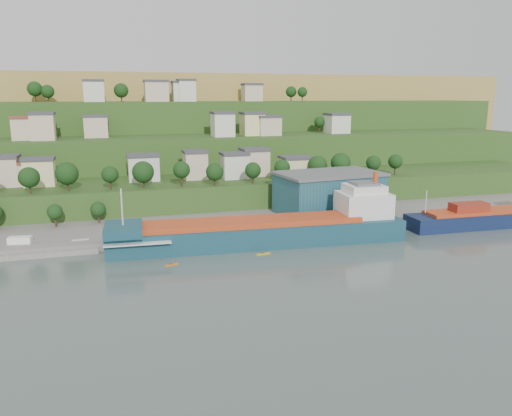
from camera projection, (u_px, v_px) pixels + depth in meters
name	position (u px, v px, depth m)	size (l,w,h in m)	color
ground	(252.00, 257.00, 118.29)	(500.00, 500.00, 0.00)	#495854
quay	(290.00, 223.00, 150.00)	(220.00, 26.00, 4.00)	slate
pebble_beach	(15.00, 250.00, 123.78)	(40.00, 18.00, 2.40)	slate
hillside	(169.00, 165.00, 276.20)	(360.00, 210.36, 96.00)	#284719
cargo_ship_near	(269.00, 232.00, 128.80)	(76.86, 16.44, 19.60)	#133F4A
cargo_ship_far	(499.00, 217.00, 147.36)	(54.66, 11.01, 14.77)	#0C1838
warehouse	(329.00, 193.00, 152.44)	(32.99, 22.47, 12.80)	#1E4B5B
caravan	(20.00, 242.00, 122.33)	(5.35, 2.23, 2.50)	white
dinghy	(80.00, 241.00, 125.58)	(4.08, 1.53, 0.82)	silver
kayak_orange	(171.00, 264.00, 112.65)	(3.16, 1.48, 0.78)	orange
kayak_yellow	(263.00, 253.00, 120.42)	(3.66, 1.01, 0.90)	gold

